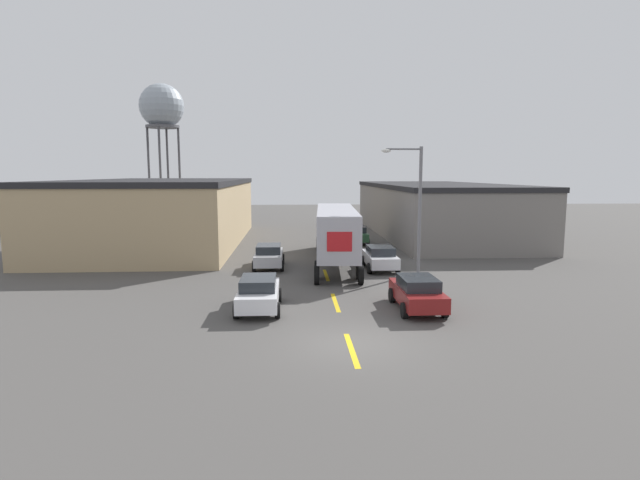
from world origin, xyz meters
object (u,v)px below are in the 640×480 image
parked_car_left_far (269,255)px  water_tower (162,108)px  semi_truck (335,229)px  parked_car_right_far (356,234)px  parked_car_right_mid (380,257)px  street_lamp (415,201)px  parked_car_left_near (259,293)px  parked_car_right_near (417,292)px

parked_car_left_far → water_tower: water_tower is taller
semi_truck → water_tower: water_tower is taller
water_tower → parked_car_right_far: bearing=-44.7°
parked_car_right_far → parked_car_right_mid: 11.99m
parked_car_right_mid → parked_car_left_far: bearing=171.5°
parked_car_left_far → street_lamp: bearing=-15.4°
water_tower → parked_car_left_far: bearing=-65.9°
street_lamp → parked_car_left_far: bearing=164.6°
parked_car_right_far → semi_truck: bearing=-105.6°
parked_car_left_far → parked_car_left_near: (0.00, -10.11, 0.00)m
parked_car_right_near → water_tower: size_ratio=0.25×
parked_car_right_mid → water_tower: water_tower is taller
parked_car_left_near → semi_truck: bearing=69.2°
street_lamp → water_tower: bearing=123.9°
parked_car_left_far → parked_car_right_near: same height
parked_car_right_far → parked_car_right_near: 21.38m
parked_car_left_near → parked_car_right_mid: 11.47m
parked_car_left_far → parked_car_right_near: bearing=-56.0°
semi_truck → parked_car_left_near: size_ratio=3.58×
parked_car_right_mid → parked_car_right_near: bearing=-90.0°
parked_car_left_far → parked_car_right_far: same height
parked_car_right_mid → street_lamp: size_ratio=0.56×
semi_truck → parked_car_right_far: 9.82m
parked_car_left_far → street_lamp: 9.87m
parked_car_left_near → parked_car_right_near: bearing=-2.7°
semi_truck → water_tower: (-18.86, 30.59, 11.68)m
semi_truck → parked_car_left_far: semi_truck is taller
semi_truck → parked_car_right_near: bearing=-74.4°
parked_car_right_near → parked_car_left_far: bearing=124.0°
parked_car_right_far → parked_car_left_near: (-7.04, -21.04, 0.00)m
parked_car_left_near → parked_car_right_mid: bearing=52.1°
parked_car_right_mid → water_tower: (-21.46, 33.23, 13.22)m
semi_truck → parked_car_left_far: (-4.44, -1.59, -1.54)m
water_tower → parked_car_right_mid: bearing=-57.2°
parked_car_left_near → parked_car_right_near: 7.05m
parked_car_left_far → water_tower: 37.66m
parked_car_right_mid → water_tower: 41.71m
semi_truck → parked_car_left_far: size_ratio=3.58×
semi_truck → street_lamp: (4.41, -4.02, 2.10)m
parked_car_right_near → street_lamp: (1.80, 8.01, 3.64)m
parked_car_right_near → parked_car_right_mid: same height
parked_car_left_near → street_lamp: (8.85, 7.67, 3.64)m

